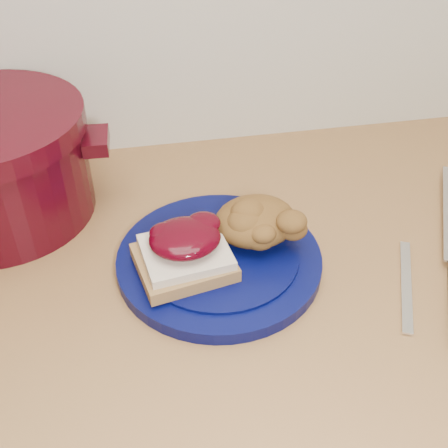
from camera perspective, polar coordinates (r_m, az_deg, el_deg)
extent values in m
cylinder|color=#04083A|center=(0.71, -0.49, -3.69)|extent=(0.28, 0.28, 0.02)
cube|color=olive|center=(0.68, -4.08, -3.91)|extent=(0.13, 0.11, 0.02)
cube|color=beige|center=(0.67, -3.93, -2.86)|extent=(0.11, 0.10, 0.01)
ellipsoid|color=#33010B|center=(0.66, -4.00, -1.43)|extent=(0.09, 0.08, 0.03)
ellipsoid|color=brown|center=(0.71, 3.21, 0.30)|extent=(0.11, 0.10, 0.05)
cube|color=silver|center=(0.72, 18.02, -5.85)|extent=(0.07, 0.15, 0.00)
cube|color=#35050D|center=(0.78, -12.89, 8.24)|extent=(0.04, 0.06, 0.02)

